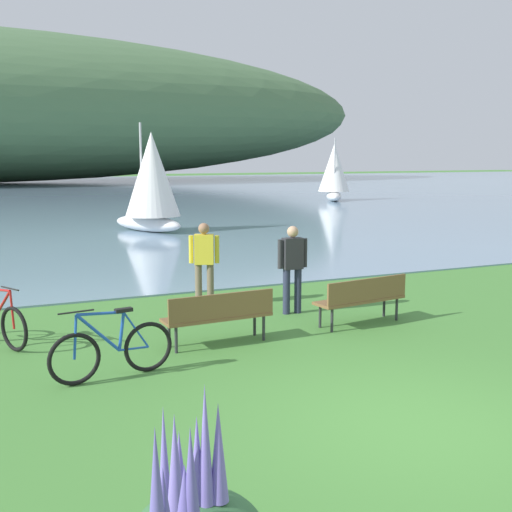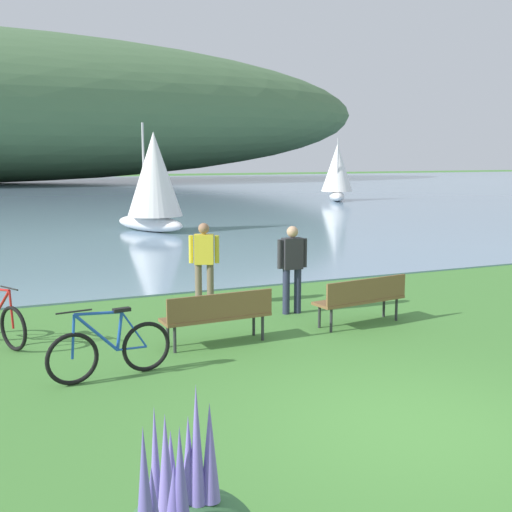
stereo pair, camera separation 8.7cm
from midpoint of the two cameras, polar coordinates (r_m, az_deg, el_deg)
The scene contains 9 objects.
ground_plane at distance 7.64m, azimuth 14.19°, elevation -14.72°, with size 200.00×200.00×0.00m, color #478438.
bay_water at distance 53.56m, azimuth -19.05°, elevation 5.27°, with size 180.00×80.00×0.04m, color #7A99B2.
park_bench_near_camera at distance 10.28m, azimuth -3.58°, elevation -5.18°, with size 1.82×0.57×0.88m.
park_bench_further_along at distance 11.62m, azimuth 9.33°, elevation -3.62°, with size 1.85×0.73×0.88m.
bicycle_leaning_near_bench at distance 9.03m, azimuth -13.06°, elevation -8.24°, with size 1.76×0.32×1.01m.
person_at_shoreline at distance 12.80m, azimuth -4.87°, elevation -0.29°, with size 0.57×0.35×1.71m.
person_on_the_grass at distance 12.23m, azimuth 3.08°, elevation -0.70°, with size 0.61×0.24×1.71m.
sailboat_nearest_to_shore at distance 43.34m, azimuth 6.96°, elevation 7.55°, with size 2.83×3.59×4.15m.
sailboat_mid_bay at distance 25.46m, azimuth -9.46°, elevation 6.67°, with size 2.91×3.72×4.29m.
Camera 1 is at (-4.42, -5.45, 3.03)m, focal length 44.59 mm.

